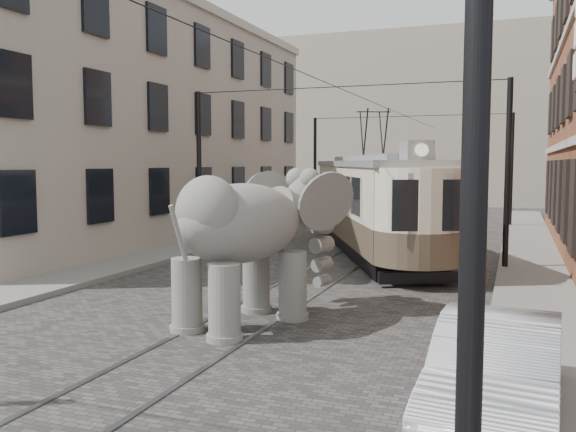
% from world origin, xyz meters
% --- Properties ---
extents(ground, '(120.00, 120.00, 0.00)m').
position_xyz_m(ground, '(0.00, 0.00, 0.00)').
color(ground, '#484543').
extents(tram_rails, '(1.54, 80.00, 0.02)m').
position_xyz_m(tram_rails, '(0.00, 0.00, 0.01)').
color(tram_rails, slate).
rests_on(tram_rails, ground).
extents(sidewalk_right, '(2.00, 60.00, 0.15)m').
position_xyz_m(sidewalk_right, '(6.00, 0.00, 0.07)').
color(sidewalk_right, slate).
rests_on(sidewalk_right, ground).
extents(sidewalk_left, '(2.00, 60.00, 0.15)m').
position_xyz_m(sidewalk_left, '(-6.50, 0.00, 0.07)').
color(sidewalk_left, slate).
rests_on(sidewalk_left, ground).
extents(stucco_building, '(7.00, 24.00, 10.00)m').
position_xyz_m(stucco_building, '(-11.00, 10.00, 5.00)').
color(stucco_building, '#A19685').
rests_on(stucco_building, ground).
extents(distant_block, '(28.00, 10.00, 14.00)m').
position_xyz_m(distant_block, '(0.00, 40.00, 7.00)').
color(distant_block, '#A19685').
rests_on(distant_block, ground).
extents(catenary, '(11.00, 30.20, 6.00)m').
position_xyz_m(catenary, '(-0.20, 5.00, 3.00)').
color(catenary, black).
rests_on(catenary, ground).
extents(tram, '(8.02, 13.42, 5.34)m').
position_xyz_m(tram, '(0.40, 8.53, 2.67)').
color(tram, beige).
rests_on(tram, ground).
extents(elephant, '(4.53, 6.06, 3.30)m').
position_xyz_m(elephant, '(0.15, -2.75, 1.65)').
color(elephant, slate).
rests_on(elephant, ground).
extents(parked_car, '(1.74, 4.35, 1.41)m').
position_xyz_m(parked_car, '(5.30, -6.19, 0.70)').
color(parked_car, '#9D9DA1').
rests_on(parked_car, ground).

